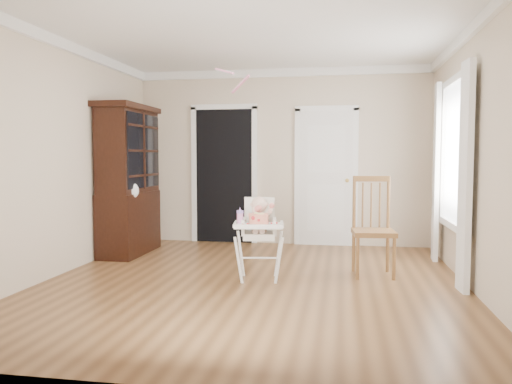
% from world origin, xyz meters
% --- Properties ---
extents(floor, '(5.00, 5.00, 0.00)m').
position_xyz_m(floor, '(0.00, 0.00, 0.00)').
color(floor, brown).
rests_on(floor, ground).
extents(ceiling, '(5.00, 5.00, 0.00)m').
position_xyz_m(ceiling, '(0.00, 0.00, 2.70)').
color(ceiling, white).
rests_on(ceiling, wall_back).
extents(wall_back, '(4.50, 0.00, 4.50)m').
position_xyz_m(wall_back, '(0.00, 2.50, 1.35)').
color(wall_back, beige).
rests_on(wall_back, floor).
extents(wall_left, '(0.00, 5.00, 5.00)m').
position_xyz_m(wall_left, '(-2.25, 0.00, 1.35)').
color(wall_left, beige).
rests_on(wall_left, floor).
extents(wall_right, '(0.00, 5.00, 5.00)m').
position_xyz_m(wall_right, '(2.25, 0.00, 1.35)').
color(wall_right, beige).
rests_on(wall_right, floor).
extents(crown_molding, '(4.50, 5.00, 0.12)m').
position_xyz_m(crown_molding, '(0.00, 0.00, 2.64)').
color(crown_molding, white).
rests_on(crown_molding, ceiling).
extents(doorway, '(1.06, 0.05, 2.22)m').
position_xyz_m(doorway, '(-0.90, 2.48, 1.11)').
color(doorway, black).
rests_on(doorway, wall_back).
extents(closet_door, '(0.96, 0.09, 2.13)m').
position_xyz_m(closet_door, '(0.70, 2.48, 1.02)').
color(closet_door, white).
rests_on(closet_door, wall_back).
extents(window_right, '(0.13, 1.84, 2.30)m').
position_xyz_m(window_right, '(2.18, 0.80, 1.29)').
color(window_right, white).
rests_on(window_right, wall_right).
extents(high_chair, '(0.60, 0.72, 0.92)m').
position_xyz_m(high_chair, '(0.05, 0.15, 0.57)').
color(high_chair, white).
rests_on(high_chair, floor).
extents(baby, '(0.29, 0.22, 0.42)m').
position_xyz_m(baby, '(0.05, 0.17, 0.71)').
color(baby, beige).
rests_on(baby, high_chair).
extents(cake, '(0.26, 0.26, 0.12)m').
position_xyz_m(cake, '(0.09, -0.10, 0.70)').
color(cake, silver).
rests_on(cake, high_chair).
extents(sippy_cup, '(0.07, 0.07, 0.18)m').
position_xyz_m(sippy_cup, '(-0.13, 0.01, 0.72)').
color(sippy_cup, '#CE7EB4').
rests_on(sippy_cup, high_chair).
extents(china_cabinet, '(0.55, 1.23, 2.07)m').
position_xyz_m(china_cabinet, '(-1.99, 1.33, 1.04)').
color(china_cabinet, black).
rests_on(china_cabinet, floor).
extents(dining_chair, '(0.50, 0.50, 1.13)m').
position_xyz_m(dining_chair, '(1.30, 0.59, 0.53)').
color(dining_chair, brown).
rests_on(dining_chair, floor).
extents(streamer, '(0.34, 0.39, 0.15)m').
position_xyz_m(streamer, '(-0.54, 1.00, 2.43)').
color(streamer, pink).
rests_on(streamer, ceiling).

